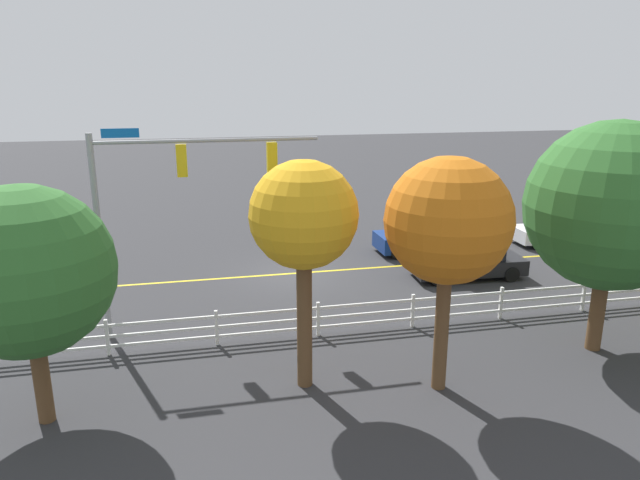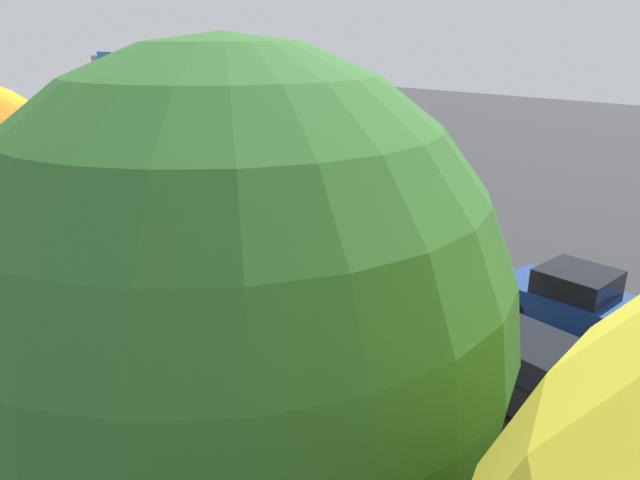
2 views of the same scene
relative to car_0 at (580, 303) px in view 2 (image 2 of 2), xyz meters
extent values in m
plane|color=#2D2D30|center=(6.35, 1.85, -0.73)|extent=(120.00, 120.00, 0.00)
cube|color=gold|center=(2.35, 1.85, -0.73)|extent=(28.00, 0.16, 0.01)
cylinder|color=gray|center=(13.25, 6.65, 2.53)|extent=(0.20, 0.20, 6.53)
cylinder|color=gray|center=(9.78, 6.65, 5.50)|extent=(6.96, 0.12, 0.12)
cube|color=#0C59B2|center=(12.35, 6.67, 5.78)|extent=(1.10, 0.03, 0.28)
cube|color=gold|center=(10.60, 6.65, 4.90)|extent=(0.32, 0.28, 1.00)
sphere|color=red|center=(10.60, 6.50, 5.22)|extent=(0.17, 0.17, 0.17)
sphere|color=orange|center=(10.60, 6.50, 4.90)|extent=(0.17, 0.17, 0.17)
sphere|color=#148C19|center=(10.60, 6.50, 4.58)|extent=(0.17, 0.17, 0.17)
cube|color=gold|center=(7.78, 6.65, 4.90)|extent=(0.32, 0.28, 1.00)
sphere|color=red|center=(7.78, 6.50, 5.22)|extent=(0.17, 0.17, 0.17)
sphere|color=orange|center=(7.78, 6.50, 4.90)|extent=(0.17, 0.17, 0.17)
sphere|color=#148C19|center=(7.78, 6.50, 4.58)|extent=(0.17, 0.17, 0.17)
cube|color=navy|center=(-0.04, 0.00, -0.14)|extent=(3.98, 1.93, 0.74)
cube|color=black|center=(0.15, 0.00, 0.53)|extent=(1.70, 1.70, 0.60)
cylinder|color=black|center=(-1.40, 0.85, -0.41)|extent=(0.64, 0.23, 0.64)
cylinder|color=black|center=(1.31, -0.85, -0.41)|extent=(0.64, 0.23, 0.64)
cylinder|color=black|center=(1.28, 0.89, -0.41)|extent=(0.64, 0.23, 0.64)
cube|color=black|center=(-0.73, 3.87, -0.19)|extent=(4.72, 2.00, 0.63)
cube|color=black|center=(-0.97, 3.89, 0.42)|extent=(2.22, 1.71, 0.60)
cylinder|color=black|center=(0.88, 4.63, -0.41)|extent=(0.65, 0.25, 0.64)
cylinder|color=black|center=(0.80, 2.97, -0.41)|extent=(0.65, 0.25, 0.64)
cylinder|color=black|center=(-2.27, 4.78, -0.41)|extent=(0.65, 0.25, 0.64)
cylinder|color=black|center=(-2.35, 3.12, -0.41)|extent=(0.65, 0.25, 0.64)
cube|color=white|center=(0.10, 8.14, -0.15)|extent=(0.10, 0.10, 1.15)
cube|color=white|center=(3.35, 8.14, -0.15)|extent=(0.10, 0.10, 1.15)
cube|color=white|center=(6.60, 8.14, -0.15)|extent=(0.10, 0.10, 1.15)
cube|color=white|center=(9.85, 8.14, -0.15)|extent=(0.10, 0.10, 1.15)
cube|color=white|center=(13.10, 8.14, -0.15)|extent=(0.10, 0.10, 1.15)
cube|color=white|center=(16.35, 8.14, -0.15)|extent=(0.10, 0.10, 1.15)
cube|color=white|center=(3.35, 8.14, 0.22)|extent=(26.00, 0.06, 0.09)
cube|color=white|center=(3.35, 8.14, -0.13)|extent=(26.00, 0.06, 0.09)
cube|color=white|center=(3.35, 8.14, -0.45)|extent=(26.00, 0.06, 0.09)
cylinder|color=brown|center=(7.61, 11.14, 1.13)|extent=(0.41, 0.41, 3.73)
sphere|color=#2D6628|center=(-1.53, 10.90, 3.80)|extent=(4.96, 4.96, 4.96)
cylinder|color=brown|center=(4.10, 12.07, 0.99)|extent=(0.38, 0.38, 3.45)
camera|label=1|loc=(10.28, 25.21, 7.39)|focal=32.68mm
camera|label=2|loc=(-5.60, 13.36, 6.19)|focal=31.83mm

